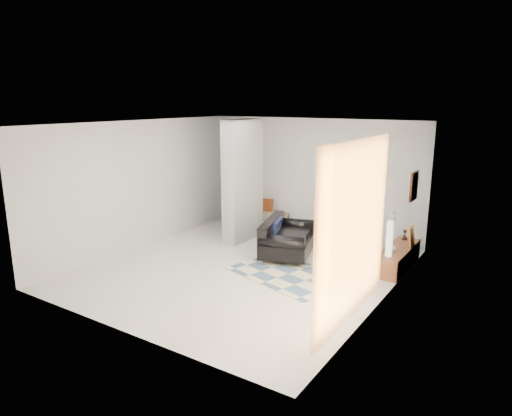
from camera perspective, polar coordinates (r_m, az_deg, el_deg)
The scene contains 17 objects.
floor at distance 9.03m, azimuth -1.60°, elevation -7.53°, with size 6.00×6.00×0.00m, color silver.
ceiling at distance 8.45m, azimuth -1.72°, elevation 10.51°, with size 6.00×6.00×0.00m, color white.
wall_back at distance 11.19m, azimuth 7.09°, elevation 3.90°, with size 6.00×6.00×0.00m, color silver.
wall_front at distance 6.46m, azimuth -16.91°, elevation -3.59°, with size 6.00×6.00×0.00m, color silver.
wall_left at distance 10.41m, azimuth -14.25°, elevation 2.88°, with size 6.00×6.00×0.00m, color silver.
wall_right at distance 7.47m, azimuth 16.03°, elevation -1.28°, with size 6.00×6.00×0.00m, color silver.
partition_column at distance 10.54m, azimuth -1.67°, elevation 3.41°, with size 0.35×1.20×2.80m, color #A4AAAB.
hallway_door at distance 12.26m, azimuth -1.91°, elevation 3.03°, with size 0.85×0.06×2.04m, color silver.
curtain at distance 6.42m, azimuth 12.33°, elevation -2.97°, with size 2.55×2.55×0.00m, color #FFA843.
wall_art at distance 9.03m, azimuth 19.14°, elevation 2.60°, with size 0.04×0.45×0.55m, color #361C0E.
media_console at distance 9.44m, azimuth 17.30°, elevation -5.90°, with size 0.45×1.67×0.80m.
loveseat at distance 9.72m, azimuth 3.75°, elevation -3.82°, with size 1.39×1.84×0.76m.
daybed at distance 11.75m, azimuth -0.12°, elevation -0.40°, with size 1.62×0.74×0.77m.
area_rug at distance 8.75m, azimuth 4.07°, elevation -8.23°, with size 2.14×1.42×0.01m, color beige.
cylinder_lamp at distance 8.73m, azimuth 16.34°, elevation -3.70°, with size 0.12×0.12×0.68m, color white.
bronze_figurine at distance 9.92m, azimuth 18.11°, elevation -3.18°, with size 0.11×0.11×0.22m, color #321E16, non-canonical shape.
vase at distance 9.12m, azimuth 16.66°, elevation -4.66°, with size 0.16×0.16×0.17m, color white.
Camera 1 is at (4.78, -6.95, 3.22)m, focal length 32.00 mm.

